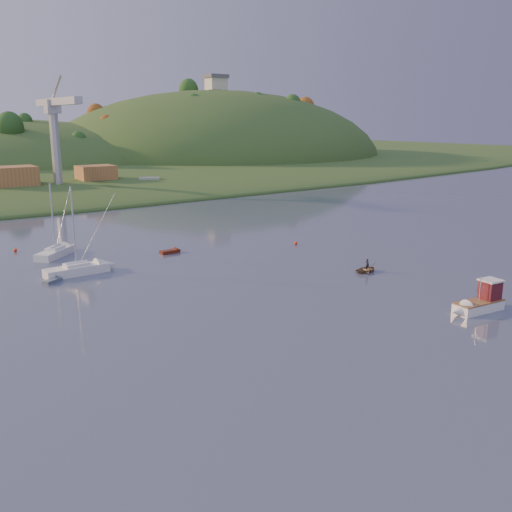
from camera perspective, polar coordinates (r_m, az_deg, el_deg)
shore_slope at (r=190.12m, az=-23.75°, el=6.97°), size 640.00×150.00×7.00m
hill_center at (r=236.05m, az=-23.85°, el=8.03°), size 140.00×120.00×36.00m
hill_right at (r=254.82m, az=-3.88°, el=9.47°), size 150.00×130.00×60.00m
hilltop_house at (r=254.63m, az=-4.01°, el=16.99°), size 9.00×7.00×6.45m
wharf at (r=149.99m, az=-18.22°, el=6.42°), size 42.00×16.00×2.40m
shed_west at (r=147.13m, az=-23.28°, el=7.28°), size 11.00×8.00×4.80m
shed_east at (r=154.17m, az=-15.70°, el=7.96°), size 9.00×7.00×4.00m
dock_crane at (r=144.68m, az=-19.39°, el=12.45°), size 3.20×28.00×20.30m
fishing_boat at (r=58.93m, az=21.13°, el=-4.43°), size 6.38×2.59×3.96m
sailboat_near at (r=81.59m, az=-19.42°, el=0.41°), size 6.71×6.41×9.91m
sailboat_far at (r=71.35m, az=-17.49°, el=-1.23°), size 7.60×2.52×10.44m
canoe at (r=70.56m, az=11.04°, el=-1.32°), size 3.19×2.35×0.64m
paddler at (r=70.47m, az=11.06°, el=-1.02°), size 0.36×0.53×1.40m
red_tender at (r=80.07m, az=-8.24°, el=0.50°), size 3.19×1.10×1.08m
grey_dinghy at (r=69.19m, az=-19.40°, el=-2.26°), size 2.74×2.09×0.97m
work_vessel at (r=153.68m, az=-10.61°, el=6.99°), size 13.08×9.04×3.18m
buoy_1 at (r=84.42m, az=4.00°, el=1.30°), size 0.50×0.50×0.50m
buoy_3 at (r=86.45m, az=-22.94°, el=0.54°), size 0.50×0.50×0.50m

